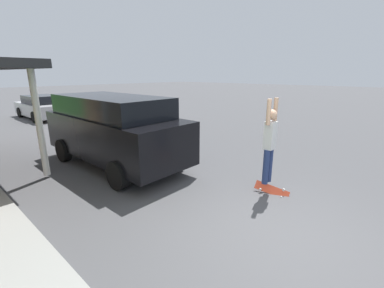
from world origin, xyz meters
name	(u,v)px	position (x,y,z in m)	size (l,w,h in m)	color
ground_plane	(279,237)	(0.00, 0.00, 0.00)	(120.00, 120.00, 0.00)	#49494C
suv_parked	(114,128)	(0.15, 5.20, 1.12)	(2.07, 4.92, 2.05)	black
car_down_street	(42,107)	(1.75, 15.96, 0.67)	(1.93, 4.40, 1.39)	#B7B7BC
skateboarder	(270,141)	(1.32, 0.91, 1.26)	(0.41, 0.22, 1.88)	navy
skateboard	(272,190)	(1.45, 0.82, 0.09)	(0.35, 0.73, 0.35)	#B73D23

